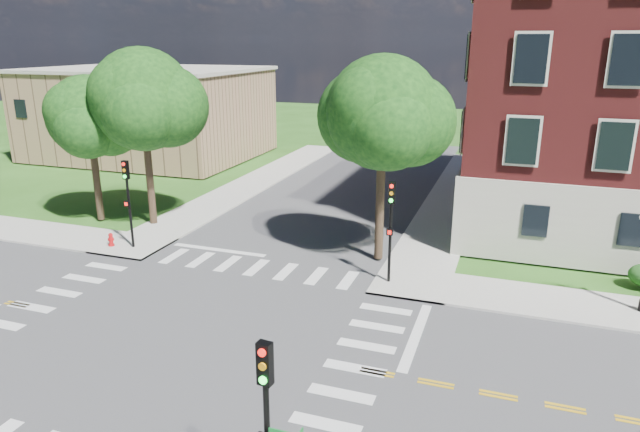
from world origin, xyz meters
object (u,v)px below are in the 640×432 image
(traffic_signal_se, at_px, (266,413))
(fire_hydrant, at_px, (111,240))
(traffic_signal_ne, at_px, (391,219))
(traffic_signal_nw, at_px, (128,193))

(traffic_signal_se, xyz_separation_m, fire_hydrant, (-15.94, 14.40, -2.72))
(traffic_signal_ne, bearing_deg, traffic_signal_nw, -179.80)
(traffic_signal_nw, bearing_deg, traffic_signal_se, -44.88)
(traffic_signal_ne, height_order, traffic_signal_nw, same)
(traffic_signal_se, distance_m, fire_hydrant, 21.65)
(traffic_signal_se, height_order, traffic_signal_nw, same)
(traffic_signal_ne, xyz_separation_m, fire_hydrant, (-15.45, -0.32, -2.72))
(traffic_signal_ne, height_order, fire_hydrant, traffic_signal_ne)
(traffic_signal_se, relative_size, traffic_signal_ne, 1.00)
(traffic_signal_se, relative_size, traffic_signal_nw, 1.00)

